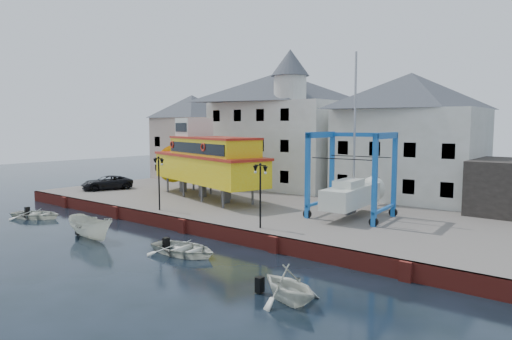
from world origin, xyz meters
The scene contains 15 objects.
ground centered at (0.00, 0.00, 0.00)m, with size 140.00×140.00×0.00m, color black.
hardstanding centered at (0.00, 11.00, 0.50)m, with size 44.00×22.00×1.00m, color #665D57.
quay_wall centered at (0.00, 0.10, 0.50)m, with size 44.00×0.47×1.00m.
building_pink centered at (-18.00, 18.00, 6.15)m, with size 8.00×7.00×10.30m.
building_white_main centered at (-4.87, 18.39, 7.34)m, with size 14.00×8.30×14.00m.
building_white_right centered at (9.00, 19.00, 6.60)m, with size 12.00×8.00×11.20m.
lamp_post_left centered at (-4.00, 1.20, 4.17)m, with size 1.12×0.32×4.20m.
lamp_post_right centered at (6.00, 1.20, 4.17)m, with size 1.12×0.32×4.20m.
tour_boat centered at (-6.09, 7.98, 4.42)m, with size 17.07×8.47×7.24m.
travel_lift centered at (8.89, 8.65, 2.97)m, with size 5.78×7.89×11.74m.
van centered at (-17.30, 5.28, 1.70)m, with size 2.33×5.06×1.41m, color black.
motorboat_a centered at (-3.56, -4.99, 0.00)m, with size 1.71×4.53×1.75m, color silver.
motorboat_b centered at (4.07, -3.62, 0.00)m, with size 3.16×4.42×0.92m, color silver.
motorboat_c centered at (13.02, -5.74, 0.00)m, with size 2.81×3.25×1.71m, color silver.
motorboat_d centered at (-13.27, -4.00, 0.00)m, with size 2.99×4.18×0.87m, color silver.
Camera 1 is at (23.80, -21.46, 7.58)m, focal length 32.00 mm.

